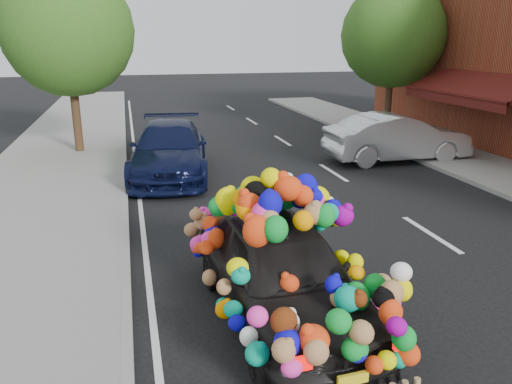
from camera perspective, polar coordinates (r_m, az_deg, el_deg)
The scene contains 9 objects.
ground at distance 9.23m, azimuth 0.18°, elevation -6.91°, with size 100.00×100.00×0.00m, color black.
sidewalk at distance 9.22m, azimuth -26.98°, elevation -8.53°, with size 4.00×60.00×0.12m, color gray.
kerb at distance 8.96m, azimuth -14.67°, elevation -7.83°, with size 0.15×60.00×0.13m, color gray.
lane_markings at distance 10.65m, azimuth 19.33°, elevation -4.54°, with size 6.00×50.00×0.01m, color silver, non-canonical shape.
tree_near_sidewalk at distance 17.75m, azimuth -20.75°, elevation 16.88°, with size 4.20×4.20×6.13m.
tree_far_b at distance 20.80m, azimuth 15.41°, elevation 16.85°, with size 4.00×4.00×5.90m.
plush_art_car at distance 6.80m, azimuth 2.85°, elevation -6.36°, with size 2.27×4.44×2.06m.
navy_sedan at distance 14.45m, azimuth -9.87°, elevation 4.79°, with size 2.09×5.13×1.49m, color black.
silver_hatchback at distance 16.59m, azimuth 15.83°, elevation 5.99°, with size 1.59×4.57×1.51m, color silver.
Camera 1 is at (-2.13, -8.16, 3.75)m, focal length 35.00 mm.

